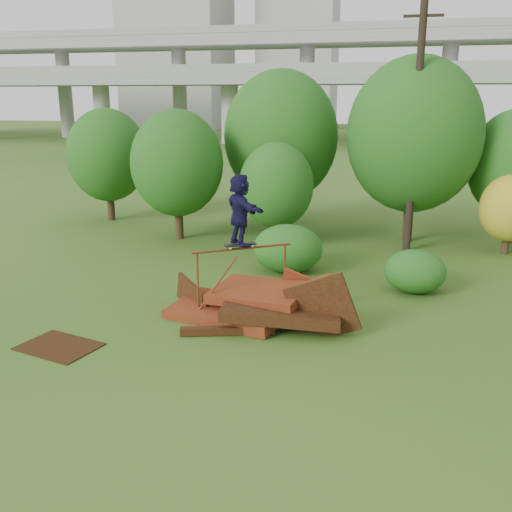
% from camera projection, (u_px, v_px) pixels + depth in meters
% --- Properties ---
extents(ground, '(240.00, 240.00, 0.00)m').
position_uv_depth(ground, '(269.00, 341.00, 14.16)').
color(ground, '#2D5116').
rests_on(ground, ground).
extents(scrap_pile, '(5.53, 2.97, 2.02)m').
position_uv_depth(scrap_pile, '(257.00, 306.00, 15.36)').
color(scrap_pile, '#471F0C').
rests_on(scrap_pile, ground).
extents(grind_rail, '(2.42, 1.64, 1.86)m').
position_uv_depth(grind_rail, '(242.00, 265.00, 15.81)').
color(grind_rail, '#662F0F').
rests_on(grind_rail, ground).
extents(skateboard, '(0.87, 0.69, 0.09)m').
position_uv_depth(skateboard, '(240.00, 245.00, 15.63)').
color(skateboard, black).
rests_on(skateboard, grind_rail).
extents(skater, '(1.60, 1.74, 1.94)m').
position_uv_depth(skater, '(240.00, 209.00, 15.36)').
color(skater, '#131136').
rests_on(skater, skateboard).
extents(flat_plate, '(2.11, 1.73, 0.03)m').
position_uv_depth(flat_plate, '(59.00, 346.00, 13.82)').
color(flat_plate, black).
rests_on(flat_plate, ground).
extents(tree_0, '(3.83, 3.83, 5.41)m').
position_uv_depth(tree_0, '(177.00, 163.00, 23.58)').
color(tree_0, black).
rests_on(tree_0, ground).
extents(tree_1, '(5.08, 5.08, 7.06)m').
position_uv_depth(tree_1, '(281.00, 137.00, 25.37)').
color(tree_1, black).
rests_on(tree_1, ground).
extents(tree_2, '(2.96, 2.96, 4.18)m').
position_uv_depth(tree_2, '(276.00, 186.00, 22.52)').
color(tree_2, black).
rests_on(tree_2, ground).
extents(tree_3, '(5.40, 5.40, 7.49)m').
position_uv_depth(tree_3, '(414.00, 135.00, 22.82)').
color(tree_3, black).
rests_on(tree_3, ground).
extents(tree_4, '(2.22, 2.22, 3.07)m').
position_uv_depth(tree_4, '(510.00, 208.00, 21.57)').
color(tree_4, black).
rests_on(tree_4, ground).
extents(tree_6, '(3.84, 3.84, 5.37)m').
position_uv_depth(tree_6, '(107.00, 155.00, 27.33)').
color(tree_6, black).
rests_on(tree_6, ground).
extents(shrub_left, '(2.40, 2.21, 1.66)m').
position_uv_depth(shrub_left, '(288.00, 248.00, 19.57)').
color(shrub_left, '#1E5115').
rests_on(shrub_left, ground).
extents(shrub_right, '(1.90, 1.74, 1.34)m').
position_uv_depth(shrub_right, '(415.00, 271.00, 17.55)').
color(shrub_right, '#1E5115').
rests_on(shrub_right, ground).
extents(utility_pole, '(1.40, 0.28, 9.38)m').
position_uv_depth(utility_pole, '(415.00, 127.00, 21.23)').
color(utility_pole, black).
rests_on(utility_pole, ground).
extents(freeway_overpass, '(160.00, 15.00, 13.70)m').
position_uv_depth(freeway_overpass, '(376.00, 59.00, 70.35)').
color(freeway_overpass, gray).
rests_on(freeway_overpass, ground).
extents(building_left, '(18.00, 16.00, 35.00)m').
position_uv_depth(building_left, '(177.00, 33.00, 106.91)').
color(building_left, '#9E9E99').
rests_on(building_left, ground).
extents(building_right, '(14.00, 14.00, 28.00)m').
position_uv_depth(building_right, '(299.00, 53.00, 109.53)').
color(building_right, '#9E9E99').
rests_on(building_right, ground).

